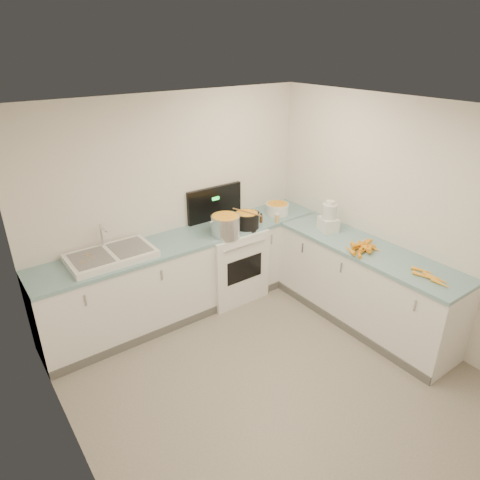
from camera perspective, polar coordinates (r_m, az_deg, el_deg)
floor at (r=4.29m, az=5.74°, el=-19.09°), size 3.50×4.00×0.00m
ceiling at (r=3.12m, az=7.78°, el=15.95°), size 3.50×4.00×0.00m
wall_back at (r=5.04m, az=-8.85°, el=4.73°), size 3.50×0.00×2.50m
wall_left at (r=2.85m, az=-21.40°, el=-14.50°), size 0.00×4.00×2.50m
wall_right at (r=4.80m, az=22.30°, el=1.99°), size 0.00×4.00×2.50m
counter_back at (r=5.13m, az=-6.69°, el=-4.39°), size 3.50×0.62×0.94m
counter_right at (r=5.05m, az=16.18°, el=-5.80°), size 0.62×2.20×0.94m
stove at (r=5.37m, az=-1.53°, el=-2.73°), size 0.76×0.65×1.36m
sink at (r=4.58m, az=-16.81°, el=-2.00°), size 0.86×0.52×0.31m
steel_pot at (r=4.91m, az=-1.94°, el=1.87°), size 0.35×0.35×0.25m
black_pot at (r=5.11m, az=0.92°, el=2.56°), size 0.30×0.30×0.21m
wooden_spoon at (r=5.06m, az=0.93°, el=3.74°), size 0.14×0.40×0.02m
mixing_bowl at (r=5.54m, az=4.99°, el=4.18°), size 0.37×0.37×0.14m
extract_bottle at (r=5.27m, az=2.83°, el=2.85°), size 0.04×0.04×0.10m
spice_jar at (r=5.29m, az=4.97°, el=2.88°), size 0.06×0.06×0.10m
food_processor at (r=5.09m, az=11.75°, el=2.87°), size 0.24×0.27×0.37m
carrot_pile at (r=4.76m, az=16.11°, el=-0.88°), size 0.48×0.32×0.09m
peeled_carrots at (r=4.43m, az=24.05°, el=-4.50°), size 0.17×0.43×0.04m
peelings at (r=4.50m, az=-19.39°, el=-2.32°), size 0.22×0.25×0.01m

